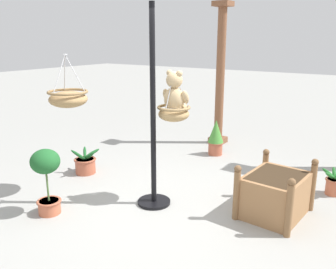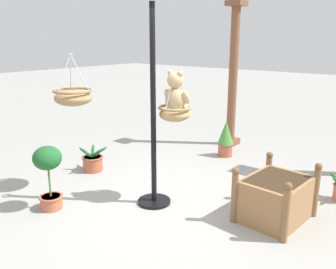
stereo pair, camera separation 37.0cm
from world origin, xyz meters
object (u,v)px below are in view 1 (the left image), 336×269
(hanging_basket_with_teddy, at_px, (174,113))
(potted_plant_flowering_red, at_px, (85,164))
(display_pole_central, at_px, (153,144))
(potted_plant_small_succulent, at_px, (46,175))
(wooden_planter_box, at_px, (275,193))
(teddy_bear, at_px, (175,94))
(greenhouse_pillar_right, at_px, (220,78))
(potted_plant_fern_front, at_px, (216,137))
(potted_plant_bushy_green, at_px, (334,183))
(hanging_basket_left_high, at_px, (68,98))

(hanging_basket_with_teddy, relative_size, potted_plant_flowering_red, 1.36)
(display_pole_central, relative_size, potted_plant_flowering_red, 5.60)
(display_pole_central, height_order, potted_plant_flowering_red, display_pole_central)
(potted_plant_small_succulent, bearing_deg, wooden_planter_box, 33.48)
(teddy_bear, bearing_deg, greenhouse_pillar_right, 104.47)
(potted_plant_fern_front, bearing_deg, potted_plant_small_succulent, -101.55)
(wooden_planter_box, relative_size, potted_plant_fern_front, 1.41)
(potted_plant_small_succulent, bearing_deg, potted_plant_bushy_green, 42.35)
(greenhouse_pillar_right, bearing_deg, display_pole_central, -79.42)
(display_pole_central, bearing_deg, hanging_basket_with_teddy, 59.04)
(wooden_planter_box, distance_m, potted_plant_small_succulent, 2.86)
(greenhouse_pillar_right, relative_size, wooden_planter_box, 2.99)
(hanging_basket_left_high, height_order, potted_plant_fern_front, hanging_basket_left_high)
(potted_plant_fern_front, xyz_separation_m, potted_plant_bushy_green, (2.21, -0.68, -0.18))
(potted_plant_fern_front, bearing_deg, potted_plant_bushy_green, -17.00)
(display_pole_central, relative_size, greenhouse_pillar_right, 0.92)
(teddy_bear, bearing_deg, display_pole_central, -118.62)
(potted_plant_flowering_red, distance_m, potted_plant_bushy_green, 3.82)
(display_pole_central, xyz_separation_m, potted_plant_bushy_green, (1.95, 1.67, -0.67))
(greenhouse_pillar_right, xyz_separation_m, potted_plant_small_succulent, (-0.36, -4.07, -0.86))
(wooden_planter_box, xyz_separation_m, potted_plant_small_succulent, (-2.38, -1.57, 0.23))
(teddy_bear, bearing_deg, hanging_basket_left_high, -155.39)
(hanging_basket_with_teddy, bearing_deg, potted_plant_flowering_red, 179.40)
(display_pole_central, distance_m, wooden_planter_box, 1.66)
(hanging_basket_left_high, xyz_separation_m, greenhouse_pillar_right, (0.60, 3.44, 0.00))
(potted_plant_flowering_red, bearing_deg, greenhouse_pillar_right, 70.19)
(hanging_basket_left_high, xyz_separation_m, potted_plant_fern_front, (0.92, 2.68, -1.03))
(hanging_basket_with_teddy, height_order, potted_plant_bushy_green, hanging_basket_with_teddy)
(hanging_basket_left_high, distance_m, greenhouse_pillar_right, 3.49)
(greenhouse_pillar_right, bearing_deg, potted_plant_bushy_green, -29.54)
(potted_plant_fern_front, bearing_deg, hanging_basket_left_high, -109.02)
(hanging_basket_with_teddy, relative_size, potted_plant_small_succulent, 0.75)
(greenhouse_pillar_right, height_order, potted_plant_bushy_green, greenhouse_pillar_right)
(hanging_basket_with_teddy, bearing_deg, hanging_basket_left_high, -156.28)
(potted_plant_flowering_red, relative_size, potted_plant_small_succulent, 0.55)
(greenhouse_pillar_right, distance_m, potted_plant_small_succulent, 4.18)
(hanging_basket_with_teddy, height_order, teddy_bear, teddy_bear)
(hanging_basket_left_high, relative_size, potted_plant_small_succulent, 0.84)
(hanging_basket_with_teddy, distance_m, potted_plant_bushy_green, 2.53)
(hanging_basket_with_teddy, bearing_deg, teddy_bear, 90.00)
(teddy_bear, height_order, potted_plant_bushy_green, teddy_bear)
(hanging_basket_left_high, xyz_separation_m, potted_plant_flowering_red, (-0.42, 0.60, -1.21))
(display_pole_central, bearing_deg, teddy_bear, 61.38)
(display_pole_central, distance_m, greenhouse_pillar_right, 3.20)
(potted_plant_bushy_green, bearing_deg, potted_plant_fern_front, 163.00)
(hanging_basket_with_teddy, distance_m, potted_plant_small_succulent, 1.78)
(display_pole_central, height_order, potted_plant_bushy_green, display_pole_central)
(hanging_basket_left_high, height_order, wooden_planter_box, hanging_basket_left_high)
(display_pole_central, distance_m, hanging_basket_left_high, 1.34)
(teddy_bear, relative_size, potted_plant_fern_front, 0.80)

